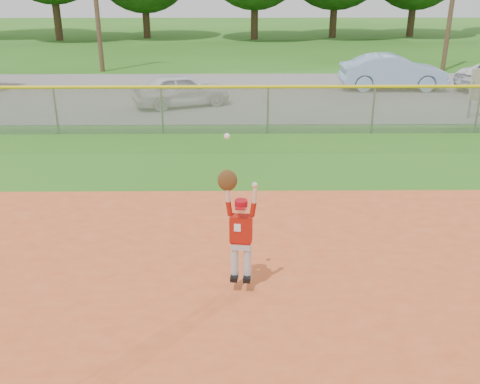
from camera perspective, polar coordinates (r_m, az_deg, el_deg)
ground at (r=8.15m, az=7.11°, el=-13.44°), size 120.00×120.00×0.00m
parking_strip at (r=23.07m, az=2.06°, el=10.37°), size 44.00×10.00×0.03m
car_white_a at (r=20.90m, az=-6.26°, el=10.80°), size 3.94×2.71×1.25m
car_blue at (r=24.85m, az=16.00°, el=12.20°), size 4.58×1.69×1.50m
outfield_fence at (r=17.03m, az=2.99°, el=9.10°), size 40.06×0.10×1.55m
ballplayer at (r=8.21m, az=-0.11°, el=-3.74°), size 0.61×0.28×2.39m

